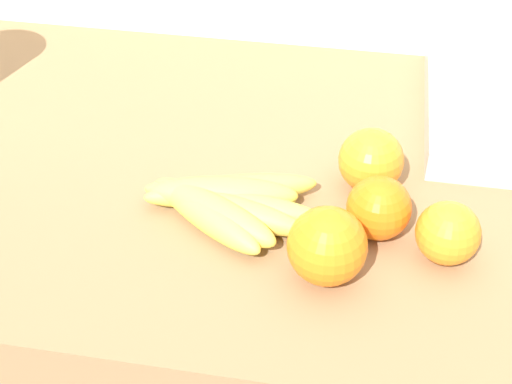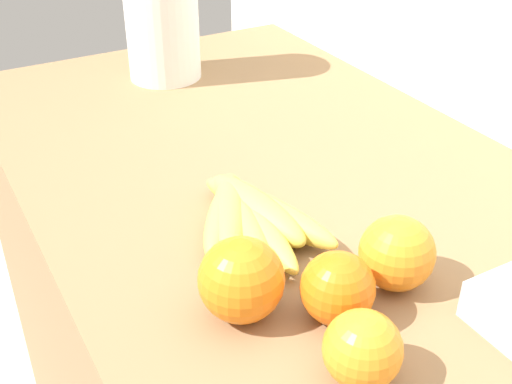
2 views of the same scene
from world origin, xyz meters
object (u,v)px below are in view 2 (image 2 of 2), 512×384
Objects in this scene: orange_back_left at (241,280)px; banana_bunch at (246,215)px; orange_front at (338,288)px; paper_towel_roll at (161,4)px; orange_right at (397,253)px; orange_back_right at (362,349)px.

banana_bunch is at bearing 149.72° from orange_back_left.
banana_bunch is 0.18m from orange_front.
orange_front is at bearing 57.20° from orange_back_left.
paper_towel_roll is (-0.67, 0.10, 0.09)m from orange_front.
orange_back_left is 0.16m from orange_right.
paper_towel_roll is (-0.49, 0.10, 0.11)m from banana_bunch.
orange_back_left is at bearing -102.79° from orange_right.
orange_right reaches higher than orange_back_right.
orange_front is 0.68m from paper_towel_roll.
orange_back_left is 1.07× the size of orange_right.
orange_front is (0.05, 0.08, -0.01)m from orange_back_left.
orange_front is at bearing -80.72° from orange_right.
orange_right is at bearing 77.21° from orange_back_left.
banana_bunch is 0.25m from orange_back_right.
paper_towel_roll is at bearing 178.50° from orange_right.
banana_bunch is at bearing 174.58° from orange_back_right.
paper_towel_roll is at bearing 170.34° from orange_back_right.
orange_right is 1.13× the size of orange_back_right.
orange_front is (0.01, -0.08, -0.00)m from orange_right.
banana_bunch is 3.02× the size of orange_front.
orange_front reaches higher than orange_back_right.
orange_back_left reaches higher than banana_bunch.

